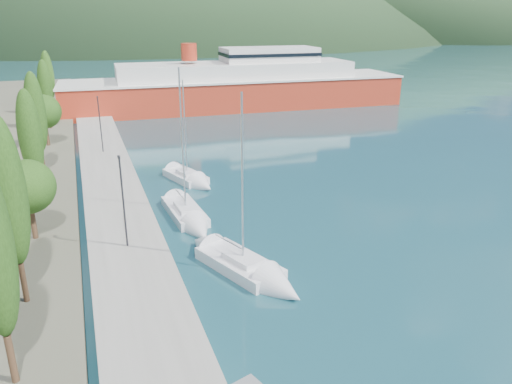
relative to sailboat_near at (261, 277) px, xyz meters
name	(u,v)px	position (x,y,z in m)	size (l,w,h in m)	color
ground	(119,75)	(1.83, 112.01, -0.33)	(1400.00, 1400.00, 0.00)	#1A4751
quay	(113,193)	(-7.17, 18.01, 0.07)	(5.00, 88.00, 0.80)	gray
tree_row	(36,126)	(-12.97, 23.34, 5.38)	(3.87, 64.22, 10.33)	#47301E
lamp_posts	(122,194)	(-7.17, 7.03, 3.76)	(0.15, 47.98, 6.06)	#2D2D33
sailboat_near	(261,277)	(0.00, 0.00, 0.00)	(5.43, 8.82, 12.18)	silver
sailboat_mid	(192,221)	(-2.00, 9.75, -0.02)	(2.85, 8.85, 12.54)	silver
sailboat_far	(195,181)	(0.37, 19.10, -0.03)	(4.35, 7.48, 10.48)	silver
ferry	(238,87)	(16.61, 56.57, 3.11)	(57.28, 14.52, 11.28)	#AD2F1A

